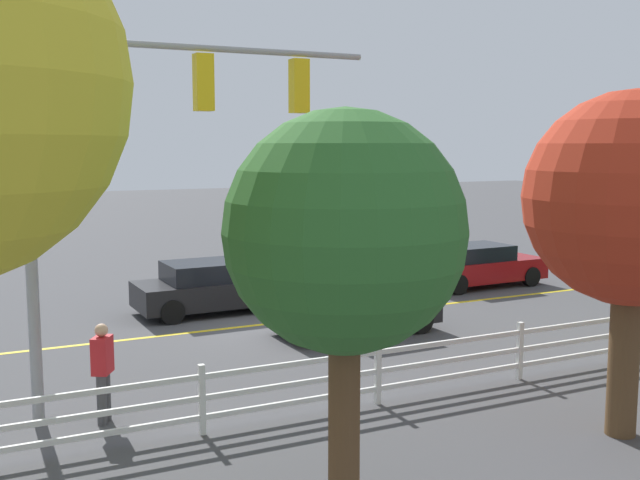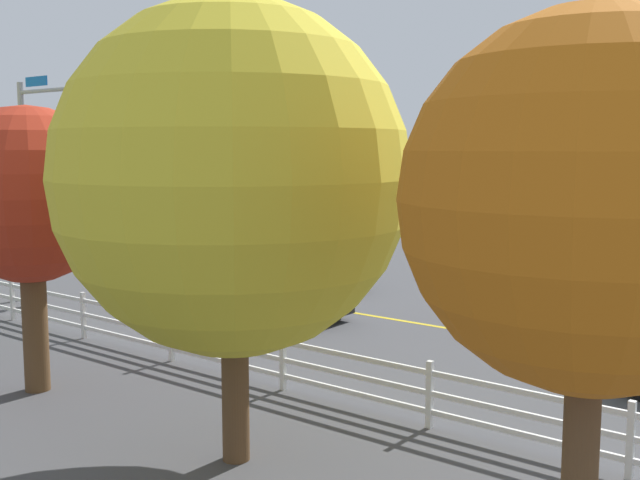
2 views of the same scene
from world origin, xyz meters
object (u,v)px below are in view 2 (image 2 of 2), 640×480
object	(u,v)px
car_1	(296,267)
tree_4	(232,178)
car_3	(278,295)
tree_2	(591,203)
car_0	(558,302)
tree_0	(29,196)
pedestrian	(27,275)

from	to	relation	value
car_1	tree_4	size ratio (longest dim) A/B	0.63
car_3	tree_2	xyz separation A→B (m)	(-11.41, 8.59, 3.54)
tree_4	car_3	bearing A→B (deg)	-52.31
car_0	tree_0	size ratio (longest dim) A/B	0.82
car_0	pedestrian	distance (m)	15.07
pedestrian	tree_0	bearing A→B (deg)	0.37
pedestrian	car_0	bearing A→B (deg)	58.28
car_3	tree_0	size ratio (longest dim) A/B	0.74
pedestrian	tree_2	world-z (taller)	tree_2
car_1	tree_0	world-z (taller)	tree_0
car_3	car_1	bearing A→B (deg)	-57.93
car_0	tree_2	distance (m)	13.62
car_3	tree_2	bearing A→B (deg)	141.15
tree_0	tree_2	bearing A→B (deg)	175.21
tree_0	car_0	bearing A→B (deg)	-117.74
car_0	pedestrian	bearing A→B (deg)	-153.53
car_3	tree_4	bearing A→B (deg)	125.80
car_0	tree_4	world-z (taller)	tree_4
pedestrian	tree_4	bearing A→B (deg)	11.86
car_1	tree_0	xyz separation A→B (m)	(-3.09, 11.43, 3.06)
tree_2	tree_4	bearing A→B (deg)	-9.46
car_3	pedestrian	size ratio (longest dim) A/B	2.40
pedestrian	tree_0	size ratio (longest dim) A/B	0.31
car_0	car_3	distance (m)	7.45
pedestrian	car_1	bearing A→B (deg)	89.74
tree_0	tree_4	size ratio (longest dim) A/B	0.80
car_3	tree_2	distance (m)	14.72
tree_4	car_0	bearing A→B (deg)	-92.93
tree_4	pedestrian	bearing A→B (deg)	-18.19
tree_4	tree_0	bearing A→B (deg)	0.05
tree_2	car_3	bearing A→B (deg)	-36.96
car_0	car_1	size ratio (longest dim) A/B	1.04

